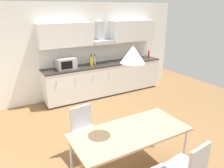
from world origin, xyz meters
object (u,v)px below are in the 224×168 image
at_px(dining_table, 130,134).
at_px(bottle_white, 95,60).
at_px(bottle_yellow, 91,61).
at_px(chair_far_left, 84,127).
at_px(bottle_red, 149,54).
at_px(microwave, 66,64).
at_px(chair_near_right, 191,166).
at_px(bottle_green, 136,56).
at_px(pendant_lamp, 133,54).
at_px(bottle_brown, 132,56).

bearing_deg(dining_table, bottle_white, 73.17).
height_order(bottle_yellow, bottle_white, bottle_yellow).
height_order(bottle_yellow, chair_far_left, bottle_yellow).
xyz_separation_m(bottle_yellow, bottle_red, (2.03, 0.07, -0.04)).
height_order(microwave, chair_near_right, microwave).
bearing_deg(bottle_green, chair_near_right, -116.50).
xyz_separation_m(chair_near_right, pendant_lamp, (-0.39, 0.77, 1.32)).
bearing_deg(bottle_green, bottle_white, 176.54).
bearing_deg(bottle_green, chair_far_left, -139.82).
bearing_deg(pendant_lamp, chair_far_left, 116.85).
relative_size(bottle_yellow, chair_near_right, 0.35).
height_order(bottle_white, chair_near_right, bottle_white).
distance_m(microwave, bottle_brown, 2.05).
distance_m(bottle_brown, bottle_white, 1.22).
height_order(bottle_white, bottle_green, bottle_white).
distance_m(bottle_yellow, bottle_green, 1.49).
relative_size(microwave, bottle_red, 2.18).
xyz_separation_m(bottle_green, chair_near_right, (-1.90, -3.81, -0.48)).
bearing_deg(pendant_lamp, dining_table, 97.13).
height_order(dining_table, pendant_lamp, pendant_lamp).
bearing_deg(bottle_white, bottle_yellow, -150.54).
distance_m(microwave, bottle_yellow, 0.69).
height_order(bottle_yellow, pendant_lamp, pendant_lamp).
bearing_deg(bottle_white, bottle_green, -3.46).
bearing_deg(bottle_white, microwave, -176.51).
bearing_deg(pendant_lamp, chair_near_right, -63.16).
bearing_deg(microwave, bottle_brown, 0.11).
bearing_deg(chair_near_right, pendant_lamp, 116.84).
bearing_deg(microwave, pendant_lamp, -92.10).
height_order(bottle_yellow, bottle_green, bottle_yellow).
relative_size(bottle_white, chair_far_left, 0.33).
xyz_separation_m(microwave, bottle_brown, (2.05, 0.00, -0.03)).
bearing_deg(bottle_white, bottle_red, -0.34).
bearing_deg(bottle_yellow, bottle_green, -0.11).
xyz_separation_m(bottle_white, chair_near_right, (-0.55, -3.89, -0.50)).
relative_size(microwave, pendant_lamp, 1.50).
bearing_deg(microwave, bottle_red, 0.83).
bearing_deg(chair_near_right, bottle_red, 57.85).
xyz_separation_m(microwave, bottle_green, (2.18, -0.03, -0.04)).
relative_size(microwave, bottle_yellow, 1.57).
xyz_separation_m(bottle_yellow, chair_far_left, (-1.20, -2.27, -0.51)).
distance_m(bottle_red, bottle_white, 1.89).
bearing_deg(chair_far_left, bottle_red, 35.94).
height_order(microwave, chair_far_left, microwave).
height_order(microwave, bottle_yellow, bottle_yellow).
height_order(microwave, bottle_white, bottle_white).
distance_m(dining_table, pendant_lamp, 1.16).
height_order(bottle_red, pendant_lamp, pendant_lamp).
bearing_deg(pendant_lamp, bottle_yellow, 75.18).
relative_size(bottle_yellow, bottle_green, 1.31).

